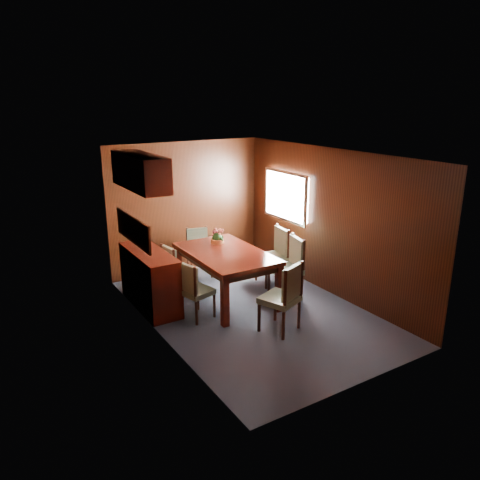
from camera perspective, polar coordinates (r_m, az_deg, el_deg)
ground at (r=7.30m, az=1.51°, el=-8.62°), size 4.50×4.50×0.00m
room_shell at (r=6.97m, az=-0.61°, el=4.37°), size 3.06×4.52×2.41m
sideboard at (r=7.42m, az=-10.91°, el=-4.69°), size 0.48×1.40×0.90m
dining_table at (r=7.43m, az=-1.74°, el=-2.28°), size 1.10×1.75×0.81m
chair_left_near at (r=6.89m, az=-5.74°, el=-5.78°), size 0.50×0.51×0.90m
chair_left_far at (r=7.63m, az=-7.94°, el=-3.50°), size 0.46×0.48×0.91m
chair_right_near at (r=7.65m, az=6.12°, el=-2.89°), size 0.56×0.57×1.02m
chair_right_far at (r=8.19m, az=4.35°, el=-1.50°), size 0.52×0.54×1.00m
chair_head at (r=6.50m, az=5.46°, el=-6.60°), size 0.62×0.60×1.01m
chair_foot at (r=8.59m, az=-5.07°, el=-1.12°), size 0.50×0.49×0.88m
flower_centerpiece at (r=7.81m, az=-2.80°, el=0.45°), size 0.24×0.24×0.24m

